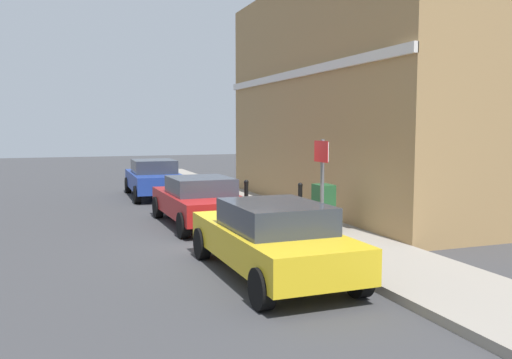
# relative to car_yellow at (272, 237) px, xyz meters

# --- Properties ---
(ground) EXTENTS (80.00, 80.00, 0.00)m
(ground) POSITION_rel_car_yellow_xyz_m (0.33, 2.66, -0.72)
(ground) COLOR #38383A
(sidewalk) EXTENTS (2.29, 30.00, 0.15)m
(sidewalk) POSITION_rel_car_yellow_xyz_m (2.39, 8.66, -0.64)
(sidewalk) COLOR gray
(sidewalk) RESTS_ON ground
(corner_building) EXTENTS (7.92, 12.23, 7.41)m
(corner_building) POSITION_rel_car_yellow_xyz_m (7.44, 6.77, 2.99)
(corner_building) COLOR #9E7A4C
(corner_building) RESTS_ON ground
(car_yellow) EXTENTS (1.93, 4.45, 1.37)m
(car_yellow) POSITION_rel_car_yellow_xyz_m (0.00, 0.00, 0.00)
(car_yellow) COLOR gold
(car_yellow) RESTS_ON ground
(car_red) EXTENTS (2.00, 4.31, 1.34)m
(car_red) POSITION_rel_car_yellow_xyz_m (0.05, 5.43, -0.02)
(car_red) COLOR maroon
(car_red) RESTS_ON ground
(car_blue) EXTENTS (1.98, 4.47, 1.44)m
(car_blue) POSITION_rel_car_yellow_xyz_m (-0.12, 11.92, 0.03)
(car_blue) COLOR navy
(car_blue) RESTS_ON ground
(utility_cabinet) EXTENTS (0.46, 0.61, 1.15)m
(utility_cabinet) POSITION_rel_car_yellow_xyz_m (2.52, 2.86, -0.04)
(utility_cabinet) COLOR #1E4C28
(utility_cabinet) RESTS_ON sidewalk
(bollard_near_cabinet) EXTENTS (0.14, 0.14, 1.04)m
(bollard_near_cabinet) POSITION_rel_car_yellow_xyz_m (2.62, 4.43, -0.01)
(bollard_near_cabinet) COLOR black
(bollard_near_cabinet) RESTS_ON sidewalk
(bollard_far_kerb) EXTENTS (0.14, 0.14, 1.04)m
(bollard_far_kerb) POSITION_rel_car_yellow_xyz_m (1.50, 5.69, -0.01)
(bollard_far_kerb) COLOR black
(bollard_far_kerb) RESTS_ON sidewalk
(street_sign) EXTENTS (0.08, 0.60, 2.30)m
(street_sign) POSITION_rel_car_yellow_xyz_m (1.54, 1.05, 0.95)
(street_sign) COLOR #59595B
(street_sign) RESTS_ON sidewalk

